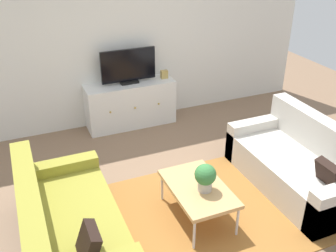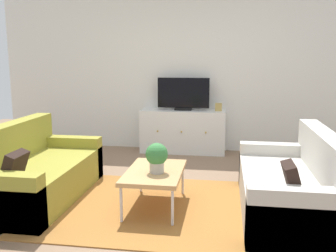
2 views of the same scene
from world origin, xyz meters
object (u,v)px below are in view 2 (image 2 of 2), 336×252
Objects in this scene: coffee_table at (155,173)px; mantel_clock at (218,107)px; flat_screen_tv at (183,94)px; couch_right_side at (296,188)px; potted_plant at (157,156)px; couch_left_side at (31,175)px; tv_console at (183,131)px.

mantel_clock is at bearing 76.04° from coffee_table.
coffee_table is 2.52m from flat_screen_tv.
couch_right_side reaches higher than mantel_clock.
coffee_table is 2.98× the size of potted_plant.
potted_plant is (1.47, -0.13, 0.31)m from couch_left_side.
mantel_clock reaches higher than coffee_table.
mantel_clock reaches higher than potted_plant.
coffee_table is (1.43, -0.06, 0.10)m from couch_left_side.
tv_console is 0.72m from mantel_clock.
mantel_clock is at bearing 0.00° from tv_console.
flat_screen_tv is 0.62m from mantel_clock.
coffee_table is 2.54m from mantel_clock.
potted_plant is at bearing -89.66° from flat_screen_tv.
couch_right_side is 1.45m from coffee_table.
couch_right_side is 13.68× the size of mantel_clock.
tv_console is at bearing 90.34° from potted_plant.
tv_console is at bearing 89.49° from coffee_table.
mantel_clock is at bearing -1.97° from flat_screen_tv.
potted_plant is at bearing -89.66° from tv_console.
flat_screen_tv is (1.45, 2.39, 0.70)m from couch_left_side.
flat_screen_tv is at bearing 178.03° from mantel_clock.
flat_screen_tv reaches higher than coffee_table.
mantel_clock is at bearing 109.60° from couch_right_side.
tv_console is at bearing -180.00° from mantel_clock.
couch_left_side is 3.17m from mantel_clock.
couch_left_side is 5.71× the size of potted_plant.
tv_console is at bearing 121.02° from couch_right_side.
couch_left_side is 2.07× the size of flat_screen_tv.
couch_left_side is 2.79m from tv_console.
couch_right_side is 5.71× the size of potted_plant.
couch_left_side is 1.44m from coffee_table.
potted_plant is 2.39× the size of mantel_clock.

